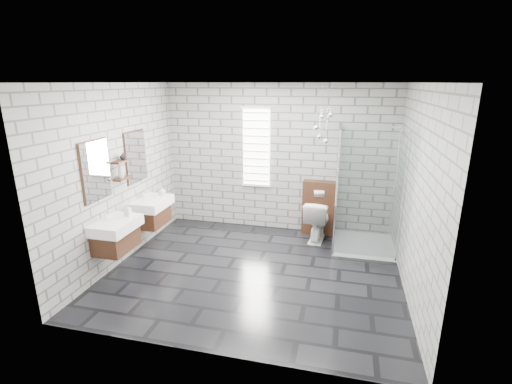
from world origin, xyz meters
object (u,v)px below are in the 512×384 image
at_px(cistern_panel, 319,208).
at_px(toilet, 317,220).
at_px(shower_enclosure, 359,221).
at_px(vanity_left, 114,226).
at_px(vanity_right, 150,204).

height_order(cistern_panel, toilet, cistern_panel).
distance_m(cistern_panel, shower_enclosure, 0.87).
bearing_deg(cistern_panel, vanity_left, -140.22).
height_order(vanity_left, toilet, vanity_left).
relative_size(vanity_right, shower_enclosure, 0.77).
bearing_deg(vanity_left, vanity_right, 90.00).
bearing_deg(toilet, vanity_left, 41.65).
relative_size(vanity_right, toilet, 2.15).
bearing_deg(vanity_right, vanity_left, -90.00).
bearing_deg(toilet, cistern_panel, -84.45).
xyz_separation_m(vanity_left, cistern_panel, (2.71, 2.25, -0.26)).
height_order(vanity_right, toilet, vanity_right).
height_order(vanity_left, vanity_right, same).
xyz_separation_m(vanity_left, shower_enclosure, (3.41, 1.74, -0.25)).
relative_size(vanity_right, cistern_panel, 1.57).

